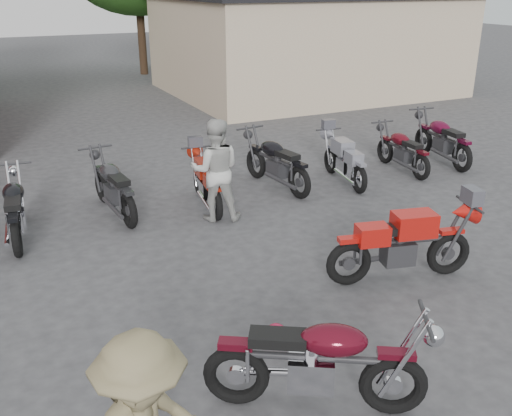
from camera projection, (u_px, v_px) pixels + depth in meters
name	position (u px, v px, depth m)	size (l,w,h in m)	color
ground	(324.00, 352.00, 6.68)	(90.00, 90.00, 0.00)	#363638
stucco_building	(304.00, 45.00, 22.02)	(10.00, 8.00, 3.50)	tan
vintage_motorcycle	(319.00, 357.00, 5.59)	(2.16, 0.71, 1.25)	#4A0915
sportbike	(404.00, 240.00, 8.11)	(2.13, 0.70, 1.23)	red
helmet	(276.00, 333.00, 6.83)	(0.26, 0.26, 0.24)	#AC1236
person_light	(216.00, 170.00, 10.12)	(0.90, 0.70, 1.85)	#B3B4AF
row_bike_2	(15.00, 205.00, 9.47)	(2.02, 0.67, 1.17)	black
row_bike_3	(113.00, 183.00, 10.46)	(2.06, 0.68, 1.19)	#262729
row_bike_4	(206.00, 180.00, 10.82)	(1.86, 0.61, 1.08)	#A51F0D
row_bike_5	(276.00, 159.00, 11.82)	(2.12, 0.70, 1.23)	black
row_bike_6	(344.00, 158.00, 12.14)	(1.89, 0.62, 1.10)	gray
row_bike_7	(402.00, 148.00, 12.89)	(1.87, 0.62, 1.08)	#4B0912
row_bike_8	(442.00, 137.00, 13.49)	(2.14, 0.71, 1.24)	#4A0922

